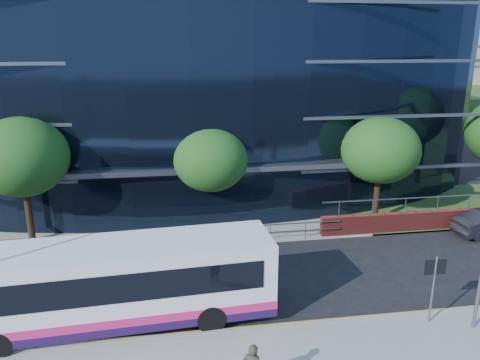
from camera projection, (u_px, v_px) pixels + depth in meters
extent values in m
plane|color=black|center=(306.00, 312.00, 19.26)|extent=(200.00, 200.00, 0.00)
cube|color=gray|center=(313.00, 324.00, 18.29)|extent=(80.00, 0.25, 0.16)
cube|color=gold|center=(312.00, 323.00, 18.50)|extent=(80.00, 0.08, 0.01)
cube|color=gold|center=(311.00, 321.00, 18.64)|extent=(80.00, 0.08, 0.01)
cube|color=gray|center=(161.00, 221.00, 28.80)|extent=(50.00, 8.00, 0.10)
cube|color=black|center=(182.00, 75.00, 39.13)|extent=(38.00, 16.00, 16.00)
cube|color=#595E66|center=(193.00, 169.00, 26.62)|extent=(22.00, 1.20, 0.30)
cube|color=slate|center=(121.00, 234.00, 24.43)|extent=(24.00, 0.05, 0.05)
cube|color=slate|center=(121.00, 242.00, 24.56)|extent=(24.00, 0.05, 0.05)
cylinder|color=slate|center=(121.00, 242.00, 24.58)|extent=(0.04, 0.04, 1.10)
cube|color=#2D511E|center=(398.00, 96.00, 76.36)|extent=(60.00, 42.00, 4.00)
cylinder|color=slate|center=(433.00, 290.00, 17.95)|extent=(0.08, 0.08, 2.80)
cube|color=black|center=(435.00, 267.00, 17.70)|extent=(0.85, 0.06, 0.60)
cylinder|color=black|center=(29.00, 215.00, 25.43)|extent=(0.36, 0.36, 3.30)
ellipsoid|color=#244814|center=(21.00, 157.00, 24.51)|extent=(4.95, 4.95, 4.21)
cylinder|color=black|center=(211.00, 206.00, 27.42)|extent=(0.36, 0.36, 2.86)
ellipsoid|color=#244814|center=(211.00, 160.00, 26.62)|extent=(4.29, 4.29, 3.65)
cylinder|color=black|center=(376.00, 199.00, 28.36)|extent=(0.36, 0.36, 3.08)
ellipsoid|color=#244814|center=(381.00, 150.00, 27.50)|extent=(4.62, 4.62, 3.93)
cylinder|color=black|center=(398.00, 115.00, 60.18)|extent=(0.36, 0.36, 3.08)
ellipsoid|color=#244814|center=(401.00, 91.00, 59.32)|extent=(4.62, 4.62, 3.93)
cube|color=silver|center=(113.00, 282.00, 17.91)|extent=(12.45, 3.58, 2.96)
cube|color=#210E3B|center=(116.00, 312.00, 18.28)|extent=(12.47, 3.63, 0.34)
cube|color=#CB1D61|center=(115.00, 304.00, 18.19)|extent=(12.47, 3.63, 0.34)
cube|color=black|center=(130.00, 270.00, 17.92)|extent=(10.00, 3.47, 1.12)
cylinder|color=black|center=(211.00, 319.00, 17.82)|extent=(1.14, 0.41, 1.12)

